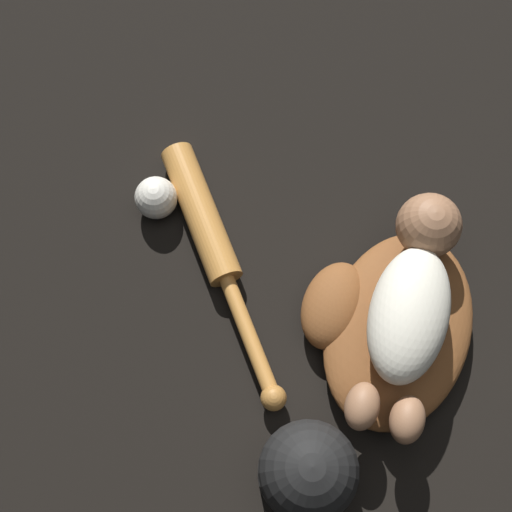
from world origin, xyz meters
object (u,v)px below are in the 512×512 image
object	(u,v)px
baseball_glove	(388,325)
baby_figure	(412,298)
baseball	(156,198)
baseball_cap	(308,473)
baseball_bat	(211,240)

from	to	relation	value
baseball_glove	baby_figure	distance (m)	0.09
baseball	baseball_cap	size ratio (longest dim) A/B	0.33
baseball	baseball_bat	bearing A→B (deg)	-86.50
baseball_glove	baseball	bearing A→B (deg)	101.15
baseball_bat	baseball	bearing A→B (deg)	93.50
baseball_glove	baseball_bat	bearing A→B (deg)	104.03
baseball_cap	baseball_glove	bearing A→B (deg)	11.09
baseball	baseball_cap	xyz separation A→B (m)	(-0.17, -0.47, 0.02)
baby_figure	baseball	distance (m)	0.45
baby_figure	baseball_cap	world-z (taller)	baby_figure
baseball_bat	baseball	world-z (taller)	baseball
baseball_glove	baseball_bat	world-z (taller)	baseball_glove
baseball_glove	baseball	xyz separation A→B (m)	(-0.08, 0.42, 0.00)
baseball_glove	baseball_cap	bearing A→B (deg)	-168.91
baseball_cap	baseball	bearing A→B (deg)	70.12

